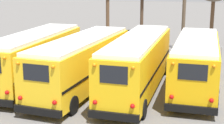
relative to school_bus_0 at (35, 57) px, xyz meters
name	(u,v)px	position (x,y,z in m)	size (l,w,h in m)	color
ground_plane	(113,87)	(4.88, 0.88, -1.77)	(160.00, 160.00, 0.00)	#5B5956
school_bus_0	(35,57)	(0.00, 0.00, 0.00)	(2.90, 9.77, 3.28)	yellow
school_bus_1	(83,62)	(3.25, -0.07, -0.04)	(2.90, 10.52, 3.19)	yellow
school_bus_2	(138,62)	(6.51, 0.68, 0.01)	(2.72, 10.96, 3.28)	yellow
school_bus_3	(196,62)	(9.77, 1.93, -0.07)	(2.87, 9.65, 3.13)	#EAAA0F
utility_pole	(184,9)	(7.72, 13.47, 2.08)	(1.80, 0.32, 7.45)	brown
fence_line	(142,47)	(4.88, 8.86, -0.78)	(17.83, 0.06, 1.42)	#939399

